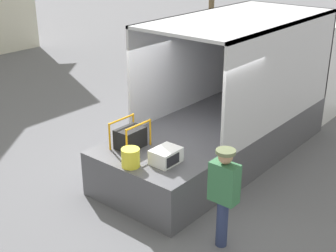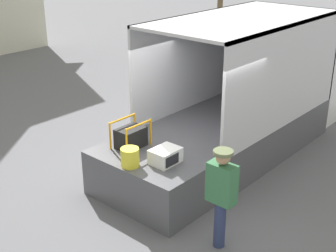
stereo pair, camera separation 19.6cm
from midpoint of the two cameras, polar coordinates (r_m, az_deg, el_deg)
The scene contains 8 objects.
ground_plane at distance 9.16m, azimuth 1.17°, elevation -7.27°, with size 160.00×160.00×0.00m, color slate.
box_truck at distance 11.67m, azimuth 13.33°, elevation 4.19°, with size 6.38×2.24×2.96m.
tailgate_deck at distance 8.52m, azimuth -1.69°, elevation -6.39°, with size 1.32×2.13×0.87m, color #4C4C51.
microwave at distance 8.03m, azimuth 0.39°, elevation -3.68°, with size 0.51×0.40×0.27m.
portable_generator at distance 8.64m, azimuth -3.82°, elevation -1.31°, with size 0.66×0.47×0.52m.
orange_bucket at distance 7.94m, azimuth -3.95°, elevation -3.83°, with size 0.32×0.32×0.33m.
worker_person at distance 7.09m, azimuth 7.33°, elevation -7.69°, with size 0.30×0.44×1.65m.
pickup_truck_green at distance 19.24m, azimuth 18.35°, elevation 9.68°, with size 5.46×2.03×1.52m.
Camera 2 is at (-6.03, -5.18, 4.56)m, focal length 50.00 mm.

